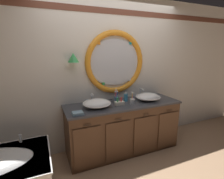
{
  "coord_description": "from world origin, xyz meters",
  "views": [
    {
      "loc": [
        -1.18,
        -2.19,
        1.73
      ],
      "look_at": [
        -0.14,
        0.25,
        1.1
      ],
      "focal_mm": 27.47,
      "sensor_mm": 36.0,
      "label": 1
    }
  ],
  "objects": [
    {
      "name": "back_wall_assembly",
      "position": [
        0.0,
        0.58,
        1.32
      ],
      "size": [
        6.4,
        0.26,
        2.6
      ],
      "color": "silver",
      "rests_on": "ground_plane"
    },
    {
      "name": "sink_basin_right",
      "position": [
        0.53,
        0.21,
        0.91
      ],
      "size": [
        0.43,
        0.43,
        0.13
      ],
      "color": "white",
      "rests_on": "vanity_counter"
    },
    {
      "name": "toiletry_basket",
      "position": [
        -0.04,
        0.18,
        0.88
      ],
      "size": [
        0.15,
        0.08,
        0.13
      ],
      "color": "beige",
      "rests_on": "vanity_counter"
    },
    {
      "name": "toothbrush_holder_left",
      "position": [
        -0.02,
        0.35,
        0.91
      ],
      "size": [
        0.09,
        0.09,
        0.22
      ],
      "color": "slate",
      "rests_on": "vanity_counter"
    },
    {
      "name": "toothbrush_holder_right",
      "position": [
        0.17,
        0.14,
        0.9
      ],
      "size": [
        0.08,
        0.08,
        0.21
      ],
      "color": "silver",
      "rests_on": "vanity_counter"
    },
    {
      "name": "vanity_counter",
      "position": [
        0.06,
        0.24,
        0.43
      ],
      "size": [
        1.93,
        0.66,
        0.85
      ],
      "color": "brown",
      "rests_on": "ground_plane"
    },
    {
      "name": "soap_dispenser",
      "position": [
        0.15,
        0.32,
        0.92
      ],
      "size": [
        0.06,
        0.07,
        0.16
      ],
      "color": "#388EBC",
      "rests_on": "vanity_counter"
    },
    {
      "name": "faucet_set_right",
      "position": [
        0.53,
        0.46,
        0.91
      ],
      "size": [
        0.23,
        0.15,
        0.16
      ],
      "color": "silver",
      "rests_on": "vanity_counter"
    },
    {
      "name": "sink_basin_left",
      "position": [
        -0.41,
        0.21,
        0.91
      ],
      "size": [
        0.44,
        0.44,
        0.13
      ],
      "color": "white",
      "rests_on": "vanity_counter"
    },
    {
      "name": "faucet_set_left",
      "position": [
        -0.41,
        0.47,
        0.91
      ],
      "size": [
        0.23,
        0.12,
        0.16
      ],
      "color": "silver",
      "rests_on": "vanity_counter"
    },
    {
      "name": "ground_plane",
      "position": [
        0.0,
        0.0,
        0.0
      ],
      "size": [
        14.0,
        14.0,
        0.0
      ],
      "primitive_type": "plane",
      "color": "tan"
    },
    {
      "name": "folded_hand_towel",
      "position": [
        -0.75,
        0.04,
        0.87
      ],
      "size": [
        0.16,
        0.14,
        0.04
      ],
      "color": "#7593A8",
      "rests_on": "vanity_counter"
    }
  ]
}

